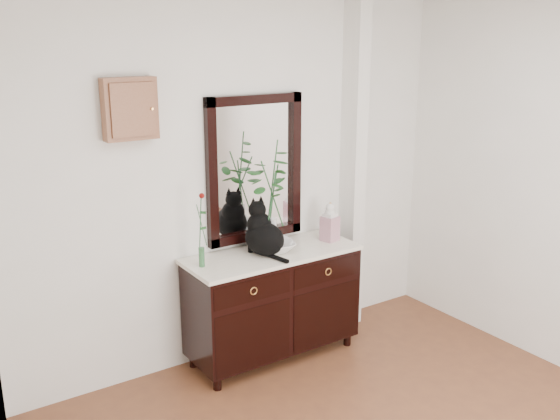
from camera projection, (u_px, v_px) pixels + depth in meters
wall_back at (243, 182)px, 4.64m from camera, size 3.60×0.04×2.70m
pilaster at (353, 168)px, 5.11m from camera, size 0.12×0.20×2.70m
sideboard at (273, 299)px, 4.73m from camera, size 1.33×0.52×0.82m
wall_mirror at (255, 169)px, 4.65m from camera, size 0.80×0.06×1.10m
key_cabinet at (130, 109)px, 3.99m from camera, size 0.35×0.10×0.40m
cat at (264, 228)px, 4.53m from camera, size 0.34×0.39×0.40m
lotus_bowl at (272, 246)px, 4.63m from camera, size 0.38×0.38×0.08m
vase_branches at (272, 195)px, 4.53m from camera, size 0.51×0.51×0.83m
bud_vase_rose at (201, 230)px, 4.27m from camera, size 0.08×0.08×0.54m
ginger_jar at (330, 221)px, 4.85m from camera, size 0.14×0.14×0.31m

